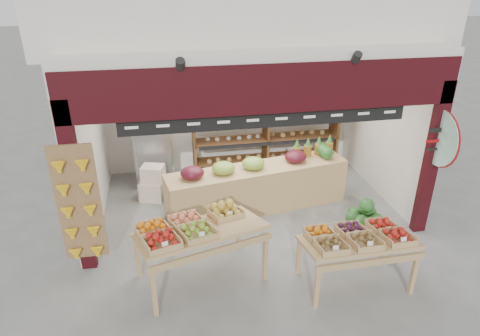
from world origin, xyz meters
The scene contains 10 objects.
ground centered at (0.00, 0.00, 0.00)m, with size 60.00×60.00×0.00m, color slate.
banana_board centered at (-2.73, -1.17, 1.12)m, with size 0.60×0.15×1.80m.
gift_sign centered at (2.75, -1.15, 1.75)m, with size 0.04×0.93×0.92m.
back_shelving centered at (0.66, 1.64, 1.15)m, with size 3.14×0.51×1.93m.
refrigerator centered at (-1.71, 1.70, 0.99)m, with size 0.77×0.77×1.97m, color silver.
cardboard_stack centered at (-1.55, 0.84, 0.26)m, with size 1.12×0.81×0.72m.
mid_counter centered at (0.15, 0.18, 0.47)m, with size 3.47×1.24×1.07m.
display_table_left centered at (-1.21, -1.64, 0.87)m, with size 1.96×1.42×1.10m.
display_table_right centered at (1.05, -2.15, 0.77)m, with size 1.54×0.87×0.98m.
watermelon_pile centered at (1.90, -0.74, 0.17)m, with size 0.64×0.64×0.50m.
Camera 1 is at (-1.45, -6.68, 4.18)m, focal length 32.00 mm.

